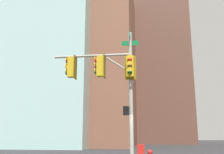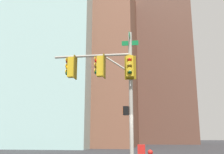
% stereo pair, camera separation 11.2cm
% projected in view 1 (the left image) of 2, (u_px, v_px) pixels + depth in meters
% --- Properties ---
extents(signal_pole_assembly, '(4.23, 1.08, 6.56)m').
position_uv_depth(signal_pole_assembly, '(109.00, 75.00, 12.69)').
color(signal_pole_assembly, '#9E998C').
rests_on(signal_pole_assembly, ground_plane).
extents(newspaper_box, '(0.46, 0.57, 1.05)m').
position_uv_depth(newspaper_box, '(141.00, 154.00, 15.47)').
color(newspaper_box, red).
rests_on(newspaper_box, ground_plane).
extents(building_brick_nearside, '(26.13, 16.64, 56.82)m').
position_uv_depth(building_brick_nearside, '(129.00, 24.00, 64.38)').
color(building_brick_nearside, brown).
rests_on(building_brick_nearside, ground_plane).
extents(building_brick_midblock, '(18.19, 19.22, 28.46)m').
position_uv_depth(building_brick_midblock, '(81.00, 61.00, 45.46)').
color(building_brick_midblock, brown).
rests_on(building_brick_midblock, ground_plane).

